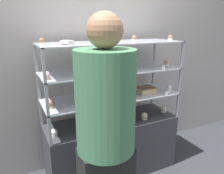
{
  "coord_description": "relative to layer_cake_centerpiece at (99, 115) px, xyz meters",
  "views": [
    {
      "loc": [
        -0.96,
        -1.96,
        1.64
      ],
      "look_at": [
        0.0,
        0.0,
        1.01
      ],
      "focal_mm": 35.0,
      "sensor_mm": 36.0,
      "label": 1
    }
  ],
  "objects": [
    {
      "name": "layer_cake_centerpiece",
      "position": [
        0.0,
        0.0,
        0.0
      ],
      "size": [
        0.17,
        0.17,
        0.11
      ],
      "color": "#C66660",
      "rests_on": "display_base"
    },
    {
      "name": "sheet_cake_frosted",
      "position": [
        0.5,
        -0.13,
        0.26
      ],
      "size": [
        0.2,
        0.17,
        0.06
      ],
      "color": "#DBBC84",
      "rests_on": "display_riser_lower"
    },
    {
      "name": "cupcake_13",
      "position": [
        -0.1,
        -0.18,
        0.81
      ],
      "size": [
        0.05,
        0.05,
        0.06
      ],
      "color": "white",
      "rests_on": "display_riser_upper"
    },
    {
      "name": "cupcake_3",
      "position": [
        0.76,
        -0.14,
        -0.02
      ],
      "size": [
        0.07,
        0.07,
        0.08
      ],
      "color": "white",
      "rests_on": "display_base"
    },
    {
      "name": "cupcake_9",
      "position": [
        -0.11,
        -0.2,
        0.54
      ],
      "size": [
        0.06,
        0.06,
        0.07
      ],
      "color": "#CCB28C",
      "rests_on": "display_riser_middle"
    },
    {
      "name": "price_tag_1",
      "position": [
        0.65,
        -0.31,
        0.25
      ],
      "size": [
        0.04,
        0.0,
        0.04
      ],
      "color": "white",
      "rests_on": "display_riser_lower"
    },
    {
      "name": "price_tag_3",
      "position": [
        -0.37,
        -0.31,
        0.81
      ],
      "size": [
        0.04,
        0.0,
        0.04
      ],
      "color": "white",
      "rests_on": "display_riser_upper"
    },
    {
      "name": "cupcake_8",
      "position": [
        -0.55,
        -0.2,
        0.54
      ],
      "size": [
        0.06,
        0.06,
        0.07
      ],
      "color": "#CCB28C",
      "rests_on": "display_riser_middle"
    },
    {
      "name": "cupcake_4",
      "position": [
        -0.53,
        -0.15,
        0.26
      ],
      "size": [
        0.07,
        0.07,
        0.08
      ],
      "color": "#CCB28C",
      "rests_on": "display_riser_lower"
    },
    {
      "name": "display_riser_lower",
      "position": [
        0.11,
        -0.08,
        0.21
      ],
      "size": [
        1.43,
        0.5,
        0.28
      ],
      "color": "#99999E",
      "rests_on": "display_base"
    },
    {
      "name": "display_riser_middle",
      "position": [
        0.11,
        -0.08,
        0.49
      ],
      "size": [
        1.43,
        0.5,
        0.28
      ],
      "color": "#99999E",
      "rests_on": "display_riser_lower"
    },
    {
      "name": "customer_figure",
      "position": [
        -0.29,
        -0.81,
        0.23
      ],
      "size": [
        0.4,
        0.4,
        1.72
      ],
      "color": "black",
      "rests_on": "ground_plane"
    },
    {
      "name": "back_wall",
      "position": [
        0.11,
        0.31,
        0.62
      ],
      "size": [
        8.0,
        0.05,
        2.6
      ],
      "color": "gray",
      "rests_on": "ground_plane"
    },
    {
      "name": "cupcake_10",
      "position": [
        0.32,
        -0.15,
        0.54
      ],
      "size": [
        0.06,
        0.06,
        0.07
      ],
      "color": "white",
      "rests_on": "display_riser_middle"
    },
    {
      "name": "cupcake_7",
      "position": [
        0.76,
        -0.22,
        0.26
      ],
      "size": [
        0.07,
        0.07,
        0.08
      ],
      "color": "white",
      "rests_on": "display_riser_lower"
    },
    {
      "name": "cupcake_6",
      "position": [
        0.12,
        -0.16,
        0.26
      ],
      "size": [
        0.07,
        0.07,
        0.08
      ],
      "color": "#CCB28C",
      "rests_on": "display_riser_lower"
    },
    {
      "name": "cupcake_15",
      "position": [
        0.76,
        -0.17,
        0.81
      ],
      "size": [
        0.05,
        0.05,
        0.06
      ],
      "color": "white",
      "rests_on": "display_riser_upper"
    },
    {
      "name": "donut_glazed",
      "position": [
        -0.35,
        -0.13,
        0.8
      ],
      "size": [
        0.13,
        0.13,
        0.03
      ],
      "color": "#EFB2BC",
      "rests_on": "display_riser_upper"
    },
    {
      "name": "display_riser_upper",
      "position": [
        0.11,
        -0.08,
        0.77
      ],
      "size": [
        1.43,
        0.5,
        0.28
      ],
      "color": "#99999E",
      "rests_on": "display_riser_middle"
    },
    {
      "name": "cupcake_11",
      "position": [
        0.77,
        -0.13,
        0.54
      ],
      "size": [
        0.06,
        0.06,
        0.07
      ],
      "color": "white",
      "rests_on": "display_riser_middle"
    },
    {
      "name": "price_tag_2",
      "position": [
        0.58,
        -0.31,
        0.53
      ],
      "size": [
        0.04,
        0.0,
        0.04
      ],
      "color": "white",
      "rests_on": "display_riser_middle"
    },
    {
      "name": "cupcake_5",
      "position": [
        -0.23,
        -0.18,
        0.26
      ],
      "size": [
        0.07,
        0.07,
        0.08
      ],
      "color": "white",
      "rests_on": "display_riser_lower"
    },
    {
      "name": "cupcake_0",
      "position": [
        -0.53,
        -0.16,
        -0.02
      ],
      "size": [
        0.07,
        0.07,
        0.08
      ],
      "color": "white",
      "rests_on": "display_base"
    },
    {
      "name": "cupcake_14",
      "position": [
        0.34,
        -0.13,
        0.81
      ],
      "size": [
        0.05,
        0.05,
        0.06
      ],
      "color": "beige",
      "rests_on": "display_riser_upper"
    },
    {
      "name": "display_base",
      "position": [
        0.11,
        -0.08,
        -0.37
      ],
      "size": [
        1.43,
        0.5,
        0.63
      ],
      "color": "#333338",
      "rests_on": "ground_plane"
    },
    {
      "name": "ground_plane",
      "position": [
        0.11,
        -0.08,
        -0.68
      ],
      "size": [
        20.0,
        20.0,
        0.0
      ],
      "primitive_type": "plane",
      "color": "#2D2D33"
    },
    {
      "name": "cupcake_1",
      "position": [
        -0.22,
        -0.19,
        -0.02
      ],
      "size": [
        0.07,
        0.07,
        0.08
      ],
      "color": "beige",
      "rests_on": "display_base"
    },
    {
      "name": "price_tag_0",
      "position": [
        0.13,
        -0.31,
        -0.03
      ],
      "size": [
        0.04,
        0.0,
        0.04
      ],
      "color": "white",
      "rests_on": "display_base"
    },
    {
      "name": "cupcake_2",
      "position": [
        0.45,
        -0.21,
        -0.02
      ],
      "size": [
        0.07,
        0.07,
        0.08
      ],
      "color": "#CCB28C",
      "rests_on": "display_base"
    },
    {
      "name": "cupcake_12",
      "position": [
        -0.56,
        -0.13,
        0.81
      ],
      "size": [
        0.05,
        0.05,
        0.06
      ],
      "color": "beige",
      "rests_on": "display_riser_upper"
    }
  ]
}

